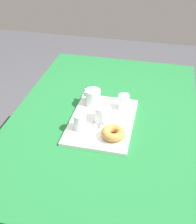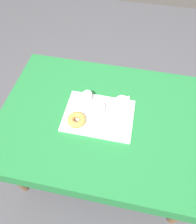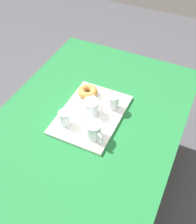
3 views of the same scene
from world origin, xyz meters
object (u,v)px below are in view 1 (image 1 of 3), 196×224
Objects in this scene: donut_plate_left at (113,137)px; sugar_donut_left at (113,133)px; dining_table at (104,128)px; water_glass_near at (80,123)px; serving_tray at (101,121)px; tea_mug_left at (103,114)px; tea_mug_right at (93,97)px; water_glass_far at (124,103)px.

donut_plate_left is 1.05× the size of sugar_donut_left.
water_glass_near is (-0.15, 0.10, 0.14)m from dining_table.
serving_tray is 0.16m from sugar_donut_left.
dining_table is 0.16m from tea_mug_left.
tea_mug_left is at bearing -47.34° from water_glass_near.
serving_tray is at bearing 34.57° from sugar_donut_left.
donut_plate_left is at bearing -147.72° from tea_mug_right.
water_glass_far is at bearing -37.25° from serving_tray.
tea_mug_left is 0.15m from sugar_donut_left.
dining_table is 11.66× the size of donut_plate_left.
serving_tray is (-0.06, 0.00, 0.09)m from dining_table.
donut_plate_left is at bearing 0.00° from sugar_donut_left.
water_glass_near reaches higher than sugar_donut_left.
tea_mug_right is (0.15, 0.09, 0.00)m from tea_mug_left.
serving_tray is at bearing 34.57° from donut_plate_left.
dining_table is at bearing 127.85° from water_glass_far.
tea_mug_left reaches higher than water_glass_far.
water_glass_far is (0.14, -0.09, -0.00)m from tea_mug_left.
tea_mug_right is at bearing 86.63° from water_glass_far.
dining_table is 12.24× the size of sugar_donut_left.
tea_mug_left is 0.16m from water_glass_far.
serving_tray is at bearing -42.93° from water_glass_near.
donut_plate_left is (-0.19, -0.08, 0.10)m from dining_table.
dining_table is at bearing -4.05° from serving_tray.
water_glass_far is (0.13, -0.10, 0.05)m from serving_tray.
tea_mug_left is 1.46× the size of water_glass_near.
water_glass_far is at bearing -39.81° from water_glass_near.
tea_mug_left is 1.46× the size of water_glass_far.
sugar_donut_left is at bearing -99.71° from water_glass_near.
dining_table is 0.19m from water_glass_far.
tea_mug_left is 0.15m from donut_plate_left.
sugar_donut_left reaches higher than dining_table.
sugar_donut_left is (-0.03, -0.18, -0.01)m from water_glass_near.
water_glass_far reaches higher than sugar_donut_left.
tea_mug_left is at bearing -148.91° from tea_mug_right.
tea_mug_left reaches higher than water_glass_near.
tea_mug_right is 0.24m from water_glass_near.
water_glass_near is 0.19m from donut_plate_left.
sugar_donut_left is (-0.26, 0.01, -0.01)m from water_glass_far.
tea_mug_right is 0.98× the size of sugar_donut_left.
tea_mug_left is 0.13m from water_glass_near.
sugar_donut_left is at bearing 177.76° from water_glass_far.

